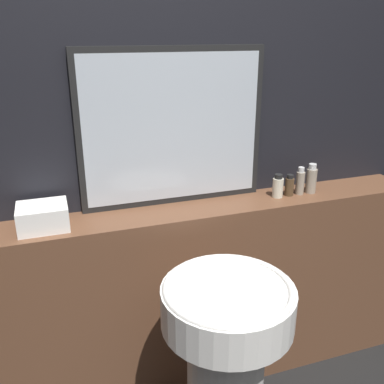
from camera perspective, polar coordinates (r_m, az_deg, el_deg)
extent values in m
cube|color=black|center=(1.85, -5.41, 7.98)|extent=(8.00, 0.06, 2.50)
cube|color=brown|center=(2.05, -3.63, -14.80)|extent=(2.48, 0.23, 0.94)
cylinder|color=white|center=(1.51, 4.77, -14.90)|extent=(0.46, 0.46, 0.14)
torus|color=white|center=(1.47, 4.85, -12.68)|extent=(0.45, 0.45, 0.02)
cube|color=black|center=(1.83, -2.58, 8.47)|extent=(0.81, 0.03, 0.67)
cube|color=#B2BCC6|center=(1.82, -2.49, 8.42)|extent=(0.76, 0.02, 0.62)
cube|color=white|center=(1.75, -19.26, -3.12)|extent=(0.19, 0.16, 0.10)
cylinder|color=beige|center=(2.00, 11.37, 0.57)|extent=(0.05, 0.05, 0.09)
cylinder|color=black|center=(1.98, 11.48, 2.04)|extent=(0.04, 0.04, 0.02)
cylinder|color=#4C3823|center=(2.03, 12.85, 0.67)|extent=(0.04, 0.04, 0.08)
cylinder|color=black|center=(2.01, 12.96, 2.02)|extent=(0.03, 0.03, 0.02)
cylinder|color=gray|center=(2.05, 14.20, 1.16)|extent=(0.04, 0.04, 0.11)
cylinder|color=silver|center=(2.03, 14.37, 2.90)|extent=(0.03, 0.03, 0.02)
cylinder|color=gray|center=(2.08, 15.60, 1.44)|extent=(0.05, 0.05, 0.12)
cylinder|color=silver|center=(2.06, 15.79, 3.29)|extent=(0.04, 0.04, 0.03)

